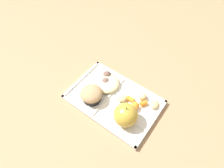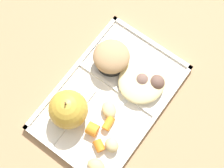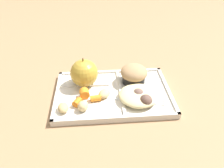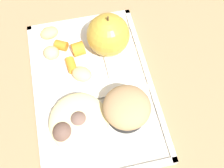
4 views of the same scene
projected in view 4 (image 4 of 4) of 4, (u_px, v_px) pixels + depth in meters
name	position (u px, v px, depth m)	size (l,w,h in m)	color
ground	(94.00, 90.00, 0.56)	(6.00, 6.00, 0.00)	#997551
lunch_tray	(94.00, 88.00, 0.55)	(0.35, 0.23, 0.02)	silver
green_apple	(108.00, 35.00, 0.55)	(0.09, 0.09, 0.09)	#B79333
bran_muffin	(127.00, 109.00, 0.49)	(0.08, 0.08, 0.06)	black
carrot_slice_center	(71.00, 65.00, 0.56)	(0.02, 0.02, 0.03)	orange
carrot_slice_diagonal	(61.00, 45.00, 0.58)	(0.02, 0.02, 0.02)	orange
carrot_slice_near_corner	(78.00, 49.00, 0.57)	(0.03, 0.03, 0.02)	orange
potato_chunk_wedge	(51.00, 53.00, 0.57)	(0.03, 0.03, 0.03)	tan
potato_chunk_large	(82.00, 74.00, 0.55)	(0.04, 0.03, 0.02)	tan
potato_chunk_browned	(49.00, 33.00, 0.60)	(0.04, 0.03, 0.02)	tan
egg_noodle_pile	(79.00, 122.00, 0.50)	(0.11, 0.11, 0.03)	beige
meatball_center	(79.00, 121.00, 0.50)	(0.04, 0.04, 0.04)	brown
meatball_front	(63.00, 132.00, 0.49)	(0.04, 0.04, 0.04)	brown
plastic_fork	(75.00, 131.00, 0.51)	(0.15, 0.05, 0.00)	silver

